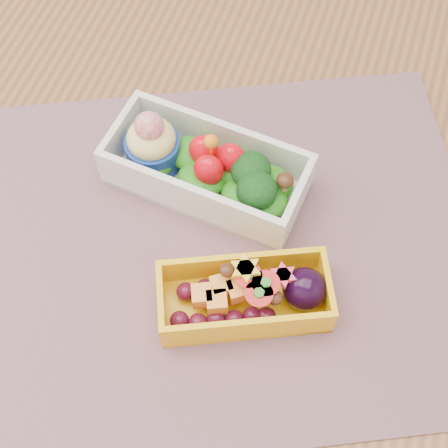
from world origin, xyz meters
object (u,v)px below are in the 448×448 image
(placemat, at_px, (215,247))
(bento_white, at_px, (206,168))
(bento_yellow, at_px, (248,296))
(table, at_px, (198,265))

(placemat, bearing_deg, bento_white, 115.41)
(placemat, xyz_separation_m, bento_white, (-0.03, 0.06, 0.03))
(placemat, distance_m, bento_yellow, 0.07)
(placemat, relative_size, bento_yellow, 3.05)
(table, xyz_separation_m, bento_yellow, (0.07, -0.07, 0.12))
(placemat, xyz_separation_m, bento_yellow, (0.05, -0.05, 0.02))
(placemat, distance_m, bento_white, 0.07)
(bento_white, bearing_deg, placemat, -58.59)
(table, relative_size, placemat, 2.46)
(bento_white, xyz_separation_m, bento_yellow, (0.08, -0.11, -0.01))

